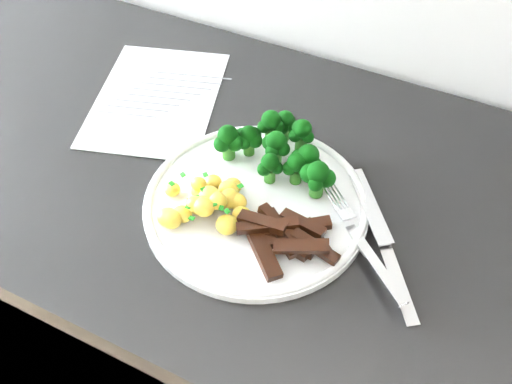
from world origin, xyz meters
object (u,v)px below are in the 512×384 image
object	(u,v)px
plate	(256,203)
fork	(364,245)
counter	(245,332)
beef_strips	(286,236)
broccoli	(281,148)
recipe_paper	(157,98)
potatoes	(208,203)
knife	(389,260)

from	to	relation	value
plate	fork	bearing A→B (deg)	-3.76
counter	beef_strips	world-z (taller)	beef_strips
broccoli	fork	xyz separation A→B (m)	(0.15, -0.09, -0.03)
recipe_paper	potatoes	distance (m)	0.26
potatoes	fork	xyz separation A→B (m)	(0.20, 0.03, -0.01)
counter	fork	world-z (taller)	fork
broccoli	knife	size ratio (longest dim) A/B	0.85
counter	broccoli	distance (m)	0.50
broccoli	counter	bearing A→B (deg)	-146.64
plate	beef_strips	xyz separation A→B (m)	(0.06, -0.04, 0.01)
knife	counter	bearing A→B (deg)	166.73
plate	fork	xyz separation A→B (m)	(0.15, -0.01, 0.01)
beef_strips	fork	size ratio (longest dim) A/B	0.89
counter	recipe_paper	bearing A→B (deg)	155.85
counter	beef_strips	xyz separation A→B (m)	(0.11, -0.09, 0.48)
beef_strips	fork	xyz separation A→B (m)	(0.09, 0.03, -0.00)
knife	plate	bearing A→B (deg)	176.81
broccoli	fork	size ratio (longest dim) A/B	1.15
counter	broccoli	xyz separation A→B (m)	(0.05, 0.03, 0.50)
fork	beef_strips	bearing A→B (deg)	-161.06
broccoli	beef_strips	xyz separation A→B (m)	(0.06, -0.12, -0.02)
beef_strips	fork	bearing A→B (deg)	18.94
plate	potatoes	world-z (taller)	potatoes
broccoli	potatoes	world-z (taller)	broccoli
recipe_paper	knife	size ratio (longest dim) A/B	1.50
fork	counter	bearing A→B (deg)	164.72
broccoli	potatoes	bearing A→B (deg)	-112.92
potatoes	fork	bearing A→B (deg)	8.83
recipe_paper	fork	distance (m)	0.43
broccoli	potatoes	size ratio (longest dim) A/B	1.40
broccoli	beef_strips	world-z (taller)	broccoli
potatoes	plate	bearing A→B (deg)	40.42
plate	potatoes	xyz separation A→B (m)	(-0.05, -0.04, 0.02)
counter	broccoli	world-z (taller)	broccoli
potatoes	knife	xyz separation A→B (m)	(0.24, 0.03, -0.02)
beef_strips	knife	world-z (taller)	beef_strips
broccoli	potatoes	distance (m)	0.13
plate	fork	world-z (taller)	fork
recipe_paper	fork	world-z (taller)	fork
fork	knife	size ratio (longest dim) A/B	0.74
fork	knife	world-z (taller)	fork
fork	knife	distance (m)	0.03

